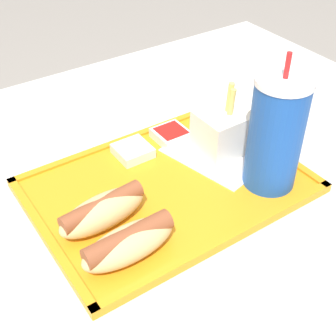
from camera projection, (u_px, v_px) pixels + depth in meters
The scene contains 8 objects.
food_tray at pixel (168, 186), 0.70m from camera, with size 0.40×0.28×0.01m.
paper_napkin at pixel (229, 145), 0.77m from camera, with size 0.21×0.19×0.00m.
soda_cup at pixel (276, 133), 0.65m from camera, with size 0.08×0.08×0.21m.
hot_dog_far at pixel (129, 242), 0.57m from camera, with size 0.13×0.05×0.05m.
hot_dog_near at pixel (103, 211), 0.62m from camera, with size 0.13×0.06×0.04m.
fries_carton at pixel (225, 131), 0.74m from camera, with size 0.09×0.07×0.12m.
sauce_cup_mayo at pixel (133, 150), 0.75m from camera, with size 0.05×0.05×0.02m.
sauce_cup_ketchup at pixel (171, 134), 0.78m from camera, with size 0.05×0.05×0.02m.
Camera 1 is at (0.27, 0.40, 1.19)m, focal length 50.00 mm.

